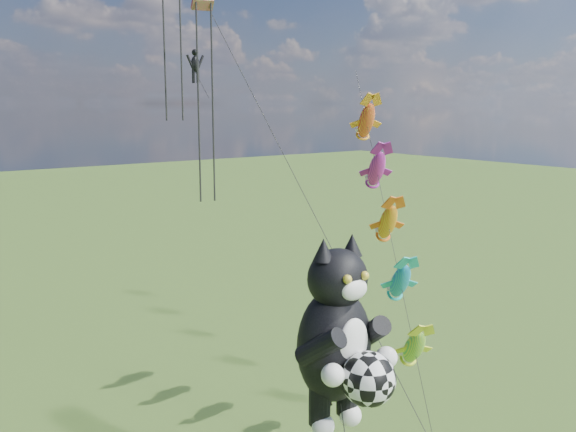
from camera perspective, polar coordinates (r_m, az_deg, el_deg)
cat_kite_rig at (r=19.96m, az=4.69°, el=-10.65°), size 2.92×4.36×12.36m
fish_windsock_rig at (r=33.33m, az=8.87°, el=-0.61°), size 7.61×14.14×18.20m
parafoil_rig at (r=29.81m, az=-7.85°, el=13.98°), size 4.31×17.14×25.14m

